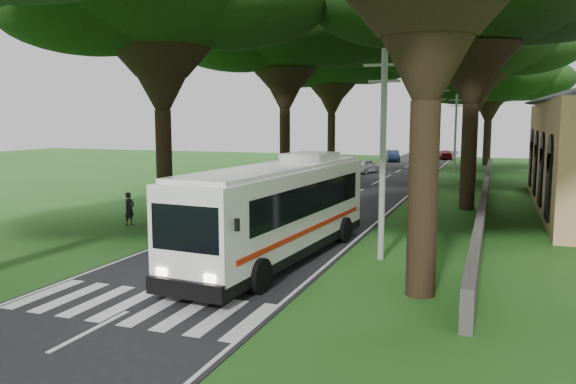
{
  "coord_description": "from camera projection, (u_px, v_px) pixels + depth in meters",
  "views": [
    {
      "loc": [
        9.5,
        -15.16,
        5.38
      ],
      "look_at": [
        0.95,
        7.93,
        2.2
      ],
      "focal_mm": 35.0,
      "sensor_mm": 36.0,
      "label": 1
    }
  ],
  "objects": [
    {
      "name": "distant_car_a",
      "position": [
        365.0,
        166.0,
        56.56
      ],
      "size": [
        2.83,
        4.56,
        1.45
      ],
      "primitive_type": "imported",
      "rotation": [
        0.0,
        0.0,
        2.86
      ],
      "color": "#B3B2B7",
      "rests_on": "road"
    },
    {
      "name": "tree_l_far",
      "position": [
        332.0,
        58.0,
        64.05
      ],
      "size": [
        15.64,
        15.64,
        15.8
      ],
      "color": "black",
      "rests_on": "ground"
    },
    {
      "name": "tree_r_far",
      "position": [
        490.0,
        75.0,
        65.87
      ],
      "size": [
        15.85,
        15.85,
        14.01
      ],
      "color": "black",
      "rests_on": "ground"
    },
    {
      "name": "road",
      "position": [
        356.0,
        193.0,
        41.31
      ],
      "size": [
        8.0,
        120.0,
        0.04
      ],
      "primitive_type": "cube",
      "color": "black",
      "rests_on": "ground"
    },
    {
      "name": "distant_car_b",
      "position": [
        393.0,
        156.0,
        72.69
      ],
      "size": [
        2.6,
        4.58,
        1.43
      ],
      "primitive_type": "imported",
      "rotation": [
        0.0,
        0.0,
        0.27
      ],
      "color": "navy",
      "rests_on": "road"
    },
    {
      "name": "coach_bus",
      "position": [
        280.0,
        209.0,
        21.51
      ],
      "size": [
        3.63,
        12.59,
        3.66
      ],
      "rotation": [
        0.0,
        0.0,
        -0.08
      ],
      "color": "white",
      "rests_on": "ground"
    },
    {
      "name": "pole_far",
      "position": [
        456.0,
        131.0,
        58.42
      ],
      "size": [
        1.6,
        0.24,
        8.0
      ],
      "color": "gray",
      "rests_on": "ground"
    },
    {
      "name": "distant_car_c",
      "position": [
        445.0,
        155.0,
        76.61
      ],
      "size": [
        2.63,
        4.51,
        1.23
      ],
      "primitive_type": "imported",
      "rotation": [
        0.0,
        0.0,
        3.37
      ],
      "color": "maroon",
      "rests_on": "road"
    },
    {
      "name": "pole_near",
      "position": [
        383.0,
        152.0,
        21.21
      ],
      "size": [
        1.6,
        0.24,
        8.0
      ],
      "color": "gray",
      "rests_on": "ground"
    },
    {
      "name": "property_wall",
      "position": [
        485.0,
        192.0,
        37.21
      ],
      "size": [
        0.35,
        50.0,
        1.2
      ],
      "primitive_type": "cube",
      "color": "#383533",
      "rests_on": "ground"
    },
    {
      "name": "tree_r_midb",
      "position": [
        476.0,
        43.0,
        49.28
      ],
      "size": [
        14.92,
        14.92,
        15.35
      ],
      "color": "black",
      "rests_on": "ground"
    },
    {
      "name": "crosswalk",
      "position": [
        138.0,
        307.0,
        16.2
      ],
      "size": [
        8.0,
        3.0,
        0.01
      ],
      "primitive_type": "cube",
      "color": "silver",
      "rests_on": "ground"
    },
    {
      "name": "pedestrian",
      "position": [
        129.0,
        209.0,
        28.67
      ],
      "size": [
        0.47,
        0.66,
        1.71
      ],
      "primitive_type": "imported",
      "rotation": [
        0.0,
        0.0,
        1.47
      ],
      "color": "black",
      "rests_on": "ground"
    },
    {
      "name": "pole_mid",
      "position": [
        436.0,
        137.0,
        39.82
      ],
      "size": [
        1.6,
        0.24,
        8.0
      ],
      "color": "gray",
      "rests_on": "ground"
    },
    {
      "name": "ground",
      "position": [
        175.0,
        288.0,
        18.06
      ],
      "size": [
        140.0,
        140.0,
        0.0
      ],
      "primitive_type": "plane",
      "color": "#204F16",
      "rests_on": "ground"
    },
    {
      "name": "tree_l_midb",
      "position": [
        285.0,
        31.0,
        46.91
      ],
      "size": [
        16.27,
        16.27,
        16.32
      ],
      "color": "black",
      "rests_on": "ground"
    }
  ]
}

